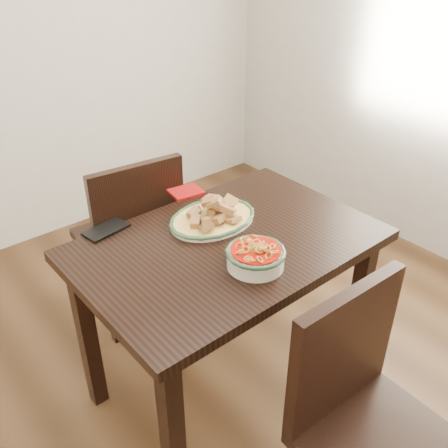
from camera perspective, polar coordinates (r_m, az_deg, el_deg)
floor at (r=2.22m, az=-1.42°, el=-20.14°), size 3.50×3.50×0.00m
dining_table at (r=1.87m, az=0.40°, el=-4.78°), size 1.08×0.72×0.75m
chair_far at (r=2.34m, az=-10.42°, el=-1.18°), size 0.47×0.47×0.89m
chair_near at (r=1.62m, az=15.77°, el=-20.11°), size 0.43×0.43×0.89m
fish_plate at (r=1.90m, az=-1.34°, el=1.48°), size 0.35×0.27×0.11m
noodle_bowl at (r=1.65m, az=3.64°, el=-3.57°), size 0.20×0.20×0.08m
smartphone at (r=1.91m, az=-13.32°, el=-0.62°), size 0.18×0.11×0.01m
napkin at (r=2.12m, az=-4.36°, el=3.68°), size 0.15×0.13×0.01m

